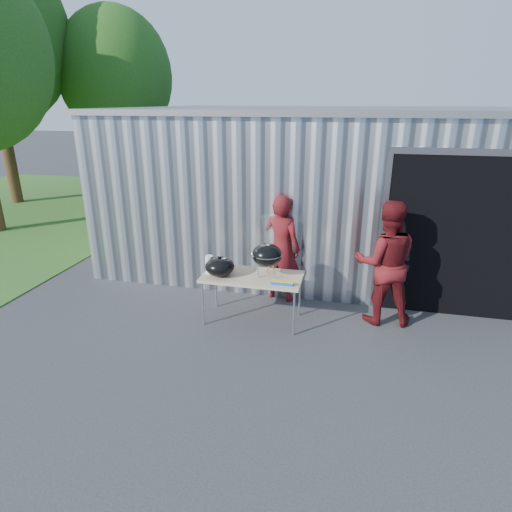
% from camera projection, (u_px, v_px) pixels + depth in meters
% --- Properties ---
extents(ground, '(80.00, 80.00, 0.00)m').
position_uv_depth(ground, '(227.00, 344.00, 6.03)').
color(ground, '#2F2F32').
extents(building, '(8.20, 6.20, 3.10)m').
position_uv_depth(building, '(325.00, 182.00, 9.51)').
color(building, silver).
rests_on(building, ground).
extents(grass_patch, '(10.00, 12.00, 0.02)m').
position_uv_depth(grass_patch, '(8.00, 210.00, 13.44)').
color(grass_patch, '#2D591E').
rests_on(grass_patch, ground).
extents(tree_far, '(3.73, 3.73, 6.18)m').
position_uv_depth(tree_far, '(116.00, 76.00, 14.28)').
color(tree_far, '#442D19').
rests_on(tree_far, ground).
extents(folding_table, '(1.50, 0.75, 0.75)m').
position_uv_depth(folding_table, '(252.00, 278.00, 6.45)').
color(folding_table, tan).
rests_on(folding_table, ground).
extents(kettle_grill, '(0.46, 0.46, 0.94)m').
position_uv_depth(kettle_grill, '(267.00, 250.00, 6.27)').
color(kettle_grill, black).
rests_on(kettle_grill, folding_table).
extents(grill_lid, '(0.44, 0.44, 0.32)m').
position_uv_depth(grill_lid, '(220.00, 266.00, 6.40)').
color(grill_lid, black).
rests_on(grill_lid, folding_table).
extents(paper_towels, '(0.12, 0.12, 0.28)m').
position_uv_depth(paper_towels, '(209.00, 264.00, 6.48)').
color(paper_towels, white).
rests_on(paper_towels, folding_table).
extents(white_tub, '(0.20, 0.15, 0.10)m').
position_uv_depth(white_tub, '(221.00, 265.00, 6.72)').
color(white_tub, white).
rests_on(white_tub, folding_table).
extents(foil_box, '(0.32, 0.05, 0.06)m').
position_uv_depth(foil_box, '(282.00, 283.00, 6.09)').
color(foil_box, '#1A51AD').
rests_on(foil_box, folding_table).
extents(person_cook, '(0.76, 0.60, 1.82)m').
position_uv_depth(person_cook, '(281.00, 248.00, 7.14)').
color(person_cook, '#5C1215').
rests_on(person_cook, ground).
extents(person_bystander, '(1.00, 0.83, 1.90)m').
position_uv_depth(person_bystander, '(385.00, 263.00, 6.37)').
color(person_bystander, '#5C1215').
rests_on(person_bystander, ground).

